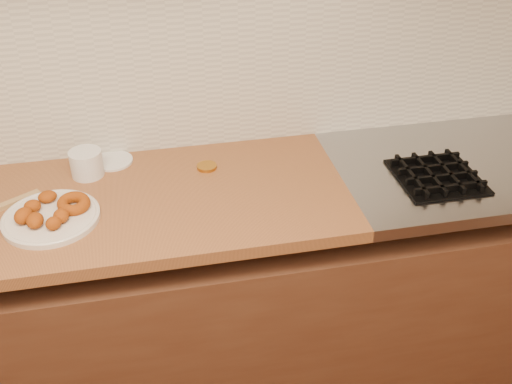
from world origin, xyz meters
TOP-DOWN VIEW (x-y plane):
  - wall_back at (0.00, 2.00)m, footprint 4.00×0.02m
  - base_cabinet at (0.00, 1.69)m, footprint 3.60×0.60m
  - backsplash at (0.00, 1.99)m, footprint 3.60×0.02m
  - donut_plate at (-0.39, 1.62)m, footprint 0.28×0.28m
  - ring_donut at (-0.33, 1.65)m, footprint 0.13×0.13m
  - fried_dough_chunks at (-0.42, 1.61)m, footprint 0.16×0.20m
  - plastic_tub at (-0.30, 1.85)m, footprint 0.12×0.12m
  - tub_lid at (-0.22, 1.92)m, footprint 0.15×0.15m
  - brass_jar_lid at (0.08, 1.82)m, footprint 0.08×0.08m
  - wooden_utensil at (-0.52, 1.72)m, footprint 0.17×0.11m

SIDE VIEW (x-z plane):
  - base_cabinet at x=0.00m, z-range 0.00..0.77m
  - tub_lid at x=-0.22m, z-range 0.90..0.91m
  - brass_jar_lid at x=0.08m, z-range 0.90..0.91m
  - wooden_utensil at x=-0.52m, z-range 0.90..0.91m
  - donut_plate at x=-0.39m, z-range 0.90..0.92m
  - ring_donut at x=-0.33m, z-range 0.91..0.95m
  - fried_dough_chunks at x=-0.42m, z-range 0.91..0.96m
  - plastic_tub at x=-0.30m, z-range 0.90..0.99m
  - backsplash at x=0.00m, z-range 0.90..1.50m
  - wall_back at x=0.00m, z-range 0.00..2.70m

